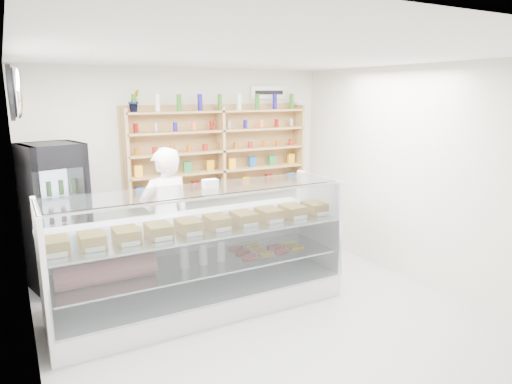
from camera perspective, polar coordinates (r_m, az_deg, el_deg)
room at (r=4.63m, az=1.95°, el=-0.81°), size 5.00×5.00×5.00m
display_counter at (r=5.34m, az=-6.88°, el=-10.54°), size 3.29×0.98×1.43m
shop_worker at (r=5.73m, az=-11.20°, el=-3.55°), size 0.72×0.53×1.81m
drinks_cooler at (r=6.21m, az=-23.68°, el=-2.89°), size 0.81×0.80×1.85m
wall_shelving at (r=6.87m, az=-4.43°, el=5.14°), size 2.84×0.28×1.33m
potted_plant at (r=6.40m, az=-14.98°, el=10.98°), size 0.20×0.19×0.30m
security_mirror at (r=5.07m, az=-27.79°, el=10.93°), size 0.15×0.50×0.50m
wall_sign at (r=7.34m, az=1.58°, el=12.33°), size 0.62×0.03×0.20m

